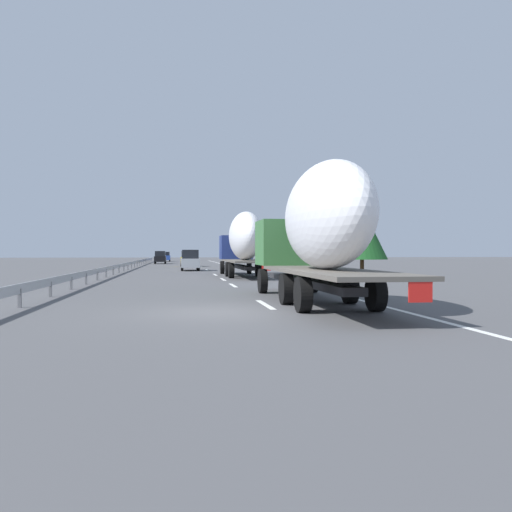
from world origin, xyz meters
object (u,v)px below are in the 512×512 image
Objects in this scene: car_silver_hatch at (190,260)px; road_sign at (244,250)px; truck_trailing at (317,227)px; car_black_suv at (160,257)px; truck_lead at (243,241)px; car_yellow_coupe at (188,259)px; car_blue_sedan at (165,257)px.

car_silver_hatch is 1.53× the size of road_sign.
truck_trailing reaches higher than car_black_suv.
truck_lead reaches higher than car_black_suv.
truck_lead is 20.54m from truck_trailing.
road_sign is (45.47, -3.10, -0.53)m from truck_trailing.
truck_lead is 3.36× the size of car_yellow_coupe.
car_black_suv is 31.66m from car_silver_hatch.
truck_lead is at bearing -170.68° from car_black_suv.
car_blue_sedan is at bearing 3.98° from car_silver_hatch.
car_yellow_coupe is at bearing -166.64° from car_black_suv.
truck_lead is 0.99× the size of truck_trailing.
car_yellow_coupe is 7.33m from road_sign.
car_blue_sedan is at bearing 6.29° from truck_lead.
truck_trailing is 4.66× the size of road_sign.
truck_lead is 3.31× the size of car_blue_sedan.
truck_trailing is 3.14× the size of car_black_suv.
car_yellow_coupe is at bearing 63.84° from road_sign.
truck_trailing is 3.41× the size of car_yellow_coupe.
road_sign is (-19.73, -10.43, 1.09)m from car_black_suv.
truck_lead is 64.16m from car_blue_sedan.
truck_trailing is at bearing -175.24° from car_blue_sedan.
truck_trailing is 84.60m from car_blue_sedan.
car_black_suv is at bearing 9.32° from truck_lead.
truck_lead is 28.38m from car_yellow_coupe.
road_sign is at bearing -116.16° from car_yellow_coupe.
car_black_suv is at bearing 13.36° from car_yellow_coupe.
car_silver_hatch is (-14.90, 0.11, 0.02)m from car_yellow_coupe.
car_blue_sedan is (19.10, -0.30, -0.04)m from car_black_suv.
car_yellow_coupe is (48.66, 3.40, -1.62)m from truck_trailing.
road_sign reaches higher than car_black_suv.
road_sign reaches higher than car_silver_hatch.
car_black_suv is 1.08× the size of car_yellow_coupe.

